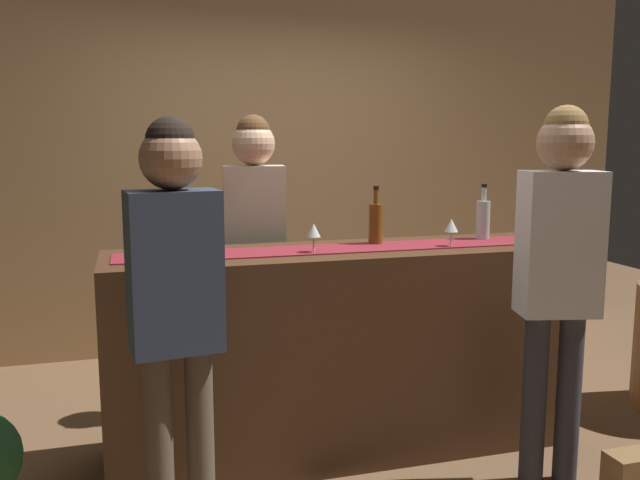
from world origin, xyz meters
name	(u,v)px	position (x,y,z in m)	size (l,w,h in m)	color
ground_plane	(346,446)	(0.00, 0.00, 0.00)	(10.00, 10.00, 0.00)	brown
back_wall	(268,157)	(0.00, 1.90, 1.45)	(6.00, 0.12, 2.90)	tan
bar_counter	(347,350)	(0.00, 0.00, 0.52)	(2.37, 0.60, 1.05)	#472B19
counter_runner_cloth	(347,248)	(0.00, 0.00, 1.05)	(2.25, 0.28, 0.01)	maroon
wine_bottle_amber	(376,223)	(0.19, 0.09, 1.16)	(0.07, 0.07, 0.30)	brown
wine_bottle_clear	(483,219)	(0.80, 0.09, 1.16)	(0.07, 0.07, 0.30)	#B2C6C1
wine_glass_near_customer	(451,226)	(0.52, -0.10, 1.15)	(0.07, 0.07, 0.14)	silver
wine_glass_mid_counter	(314,231)	(-0.20, -0.08, 1.15)	(0.07, 0.07, 0.14)	silver
bartender	(255,232)	(-0.36, 0.58, 1.07)	(0.36, 0.24, 1.72)	#26262B
customer_sipping	(559,255)	(0.78, -0.61, 1.08)	(0.38, 0.27, 1.73)	#33333D
customer_browsing	(175,287)	(-0.88, -0.58, 1.03)	(0.36, 0.24, 1.67)	brown
handbag	(637,476)	(1.07, -0.85, 0.11)	(0.28, 0.14, 0.22)	olive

